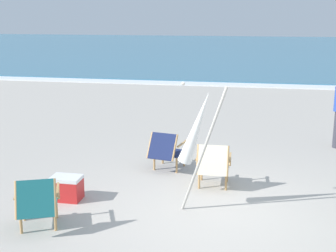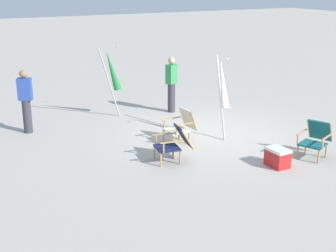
{
  "view_description": "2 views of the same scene",
  "coord_description": "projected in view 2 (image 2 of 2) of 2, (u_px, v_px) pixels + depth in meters",
  "views": [
    {
      "loc": [
        0.57,
        -6.74,
        3.01
      ],
      "look_at": [
        -1.26,
        2.7,
        0.67
      ],
      "focal_mm": 50.0,
      "sensor_mm": 36.0,
      "label": 1
    },
    {
      "loc": [
        -9.34,
        6.5,
        3.78
      ],
      "look_at": [
        -1.25,
        2.01,
        0.86
      ],
      "focal_mm": 50.0,
      "sensor_mm": 36.0,
      "label": 2
    }
  ],
  "objects": [
    {
      "name": "umbrella_furled_green",
      "position": [
        112.0,
        71.0,
        12.99
      ],
      "size": [
        0.35,
        0.73,
        2.04
      ],
      "color": "#B7B2A8",
      "rests_on": "ground"
    },
    {
      "name": "cooler_box",
      "position": [
        278.0,
        157.0,
        9.82
      ],
      "size": [
        0.49,
        0.35,
        0.4
      ],
      "color": "red",
      "rests_on": "ground"
    },
    {
      "name": "ground_plane",
      "position": [
        213.0,
        134.0,
        11.93
      ],
      "size": [
        80.0,
        80.0,
        0.0
      ],
      "primitive_type": "plane",
      "color": "#B2AAA0"
    },
    {
      "name": "person_near_chairs",
      "position": [
        26.0,
        101.0,
        11.8
      ],
      "size": [
        0.33,
        0.39,
        1.63
      ],
      "color": "#383842",
      "rests_on": "ground"
    },
    {
      "name": "beach_chair_far_center",
      "position": [
        175.0,
        142.0,
        10.06
      ],
      "size": [
        0.71,
        0.86,
        0.78
      ],
      "color": "#19234C",
      "rests_on": "ground"
    },
    {
      "name": "umbrella_furled_white",
      "position": [
        223.0,
        85.0,
        11.31
      ],
      "size": [
        0.77,
        0.35,
        2.02
      ],
      "color": "#B7B2A8",
      "rests_on": "ground"
    },
    {
      "name": "beach_chair_mid_center",
      "position": [
        316.0,
        138.0,
        10.32
      ],
      "size": [
        0.81,
        0.89,
        0.8
      ],
      "color": "#196066",
      "rests_on": "ground"
    },
    {
      "name": "person_by_waterline",
      "position": [
        171.0,
        84.0,
        13.67
      ],
      "size": [
        0.33,
        0.39,
        1.63
      ],
      "color": "#383842",
      "rests_on": "ground"
    },
    {
      "name": "beach_chair_back_left",
      "position": [
        182.0,
        125.0,
        11.23
      ],
      "size": [
        0.61,
        0.69,
        0.82
      ],
      "color": "beige",
      "rests_on": "ground"
    }
  ]
}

